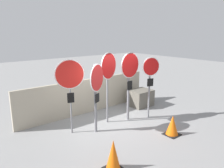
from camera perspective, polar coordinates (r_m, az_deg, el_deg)
name	(u,v)px	position (r m, az deg, el deg)	size (l,w,h in m)	color
ground_plane	(112,124)	(8.01, 0.08, -10.50)	(40.00, 40.00, 0.00)	gray
fence_back	(88,96)	(9.00, -6.42, -3.12)	(5.91, 0.12, 1.39)	#A89E89
stop_sign_0	(70,79)	(6.90, -10.96, 1.40)	(0.88, 0.34, 2.44)	slate
stop_sign_1	(97,85)	(6.94, -4.06, -0.38)	(0.79, 0.45, 2.29)	slate
stop_sign_2	(109,71)	(7.64, -0.92, 3.29)	(0.90, 0.35, 2.57)	slate
stop_sign_3	(130,73)	(7.92, 4.61, 2.75)	(0.92, 0.18, 2.55)	slate
stop_sign_4	(150,74)	(8.25, 10.00, 2.50)	(0.67, 0.25, 2.36)	slate
traffic_cone_0	(113,155)	(5.50, 0.32, -18.04)	(0.42, 0.42, 0.77)	black
traffic_cone_1	(172,125)	(7.41, 15.50, -10.38)	(0.47, 0.47, 0.65)	black
storage_crate	(141,98)	(9.91, 7.49, -3.62)	(0.99, 0.78, 0.72)	#605B51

